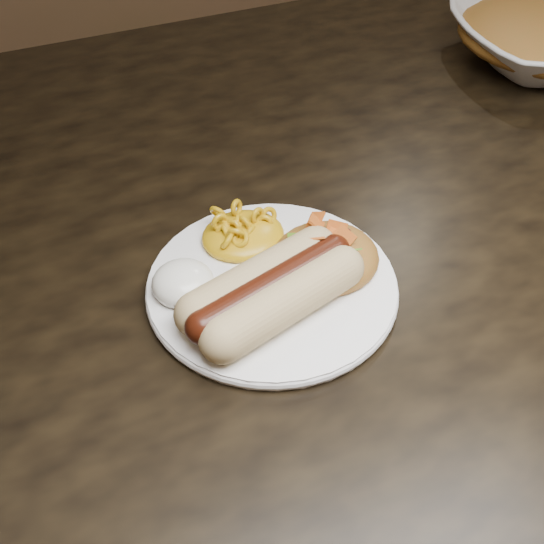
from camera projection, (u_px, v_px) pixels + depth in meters
name	position (u px, v px, depth m)	size (l,w,h in m)	color
floor	(299.00, 512.00, 1.18)	(4.00, 4.00, 0.00)	#352612
table	(316.00, 249.00, 0.73)	(1.60, 0.90, 0.75)	black
plate	(272.00, 285.00, 0.54)	(0.21, 0.21, 0.01)	white
hotdog	(272.00, 289.00, 0.51)	(0.14, 0.10, 0.04)	tan
mac_and_cheese	(243.00, 227.00, 0.57)	(0.08, 0.07, 0.03)	gold
sour_cream	(182.00, 276.00, 0.52)	(0.05, 0.05, 0.03)	white
taco_salad	(326.00, 249.00, 0.55)	(0.09, 0.09, 0.04)	#CB471F
fork	(268.00, 266.00, 0.57)	(0.02, 0.16, 0.00)	white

